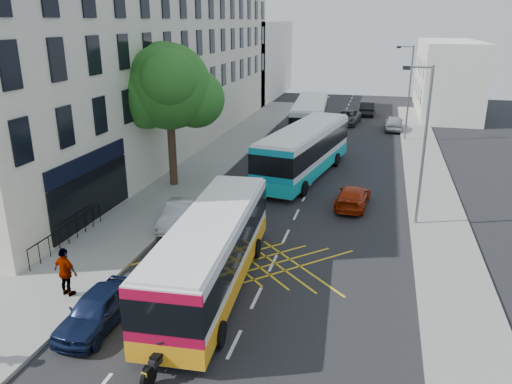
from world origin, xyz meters
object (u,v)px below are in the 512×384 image
Objects in this scene: lamp_far at (408,88)px; distant_car_grey at (347,117)px; bus_mid at (304,151)px; distant_car_dark at (368,108)px; pedestrian_far at (66,272)px; distant_car_silver at (394,123)px; red_hatchback at (353,196)px; bus_far at (310,117)px; parked_car_blue at (98,309)px; parked_car_silver at (179,215)px; lamp_near at (423,139)px; street_tree at (168,88)px; motorbike at (162,346)px; bus_near at (212,251)px.

lamp_far reaches higher than distant_car_grey.
bus_mid reaches higher than distant_car_dark.
bus_mid reaches higher than pedestrian_far.
distant_car_dark is at bearing 92.60° from bus_mid.
distant_car_silver is 2.19× the size of pedestrian_far.
distant_car_grey is at bearing -23.72° from distant_car_silver.
bus_far is at bearing -69.62° from red_hatchback.
parked_car_blue is at bearing -91.73° from distant_car_grey.
pedestrian_far is (-9.90, -12.85, 0.52)m from red_hatchback.
lamp_far is 2.05× the size of parked_car_silver.
parked_car_blue reaches higher than parked_car_silver.
bus_mid is at bearing 58.73° from parked_car_silver.
bus_far is at bearing 85.88° from parked_car_blue.
pedestrian_far is at bearing -140.75° from lamp_near.
street_tree is 1.96× the size of distant_car_dark.
motorbike is 1.14× the size of pedestrian_far.
parked_car_blue is at bearing 74.24° from distant_car_silver.
red_hatchback is at bearing 25.03° from parked_car_silver.
street_tree is 16.51m from parked_car_blue.
pedestrian_far reaches higher than motorbike.
motorbike is at bearing 85.54° from distant_car_dark.
red_hatchback is 2.13× the size of pedestrian_far.
red_hatchback is at bearing -44.89° from bus_mid.
street_tree is at bearing -0.18° from red_hatchback.
distant_car_silver is (2.47, 22.27, 0.12)m from red_hatchback.
street_tree is 26.08m from distant_car_silver.
lamp_near reaches higher than parked_car_silver.
bus_mid is (1.14, 15.95, 0.18)m from bus_near.
street_tree is 1.10× the size of lamp_near.
bus_near is 2.82× the size of parked_car_silver.
parked_car_blue is 16.20m from red_hatchback.
distant_car_silver is at bearing -92.02° from red_hatchback.
street_tree reaches higher than lamp_far.
pedestrian_far is (-9.55, -43.02, 0.39)m from distant_car_dark.
street_tree is at bearing -69.79° from pedestrian_far.
distant_car_grey is at bearing 95.73° from bus_mid.
bus_near is 15.99m from bus_mid.
bus_far is (-8.36, 19.67, -2.86)m from lamp_near.
distant_car_dark is (-0.35, 30.17, 0.14)m from red_hatchback.
distant_car_grey is at bearing 62.08° from bus_far.
lamp_near is at bearing -11.40° from street_tree.
street_tree reaches higher than distant_car_silver.
bus_mid is at bearing 133.62° from lamp_near.
bus_near reaches higher than motorbike.
bus_near is 4.92× the size of motorbike.
distant_car_grey is at bearing -80.57° from red_hatchback.
lamp_near is 1.00× the size of lamp_far.
bus_mid is 2.90× the size of distant_car_silver.
motorbike reaches higher than parked_car_blue.
parked_car_blue is 0.93× the size of red_hatchback.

